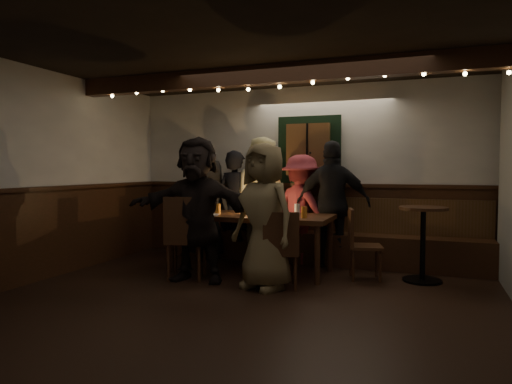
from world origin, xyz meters
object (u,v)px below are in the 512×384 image
at_px(chair_near_left, 185,233).
at_px(chair_near_right, 281,246).
at_px(chair_end, 359,240).
at_px(person_a, 209,208).
at_px(high_top, 423,234).
at_px(person_b, 235,205).
at_px(person_f, 197,209).
at_px(person_g, 264,216).
at_px(person_c, 261,199).
at_px(person_e, 333,204).
at_px(person_d, 301,209).
at_px(dining_table, 251,219).

distance_m(chair_near_left, chair_near_right, 1.22).
xyz_separation_m(chair_end, person_a, (-2.34, 0.58, 0.27)).
relative_size(chair_end, high_top, 0.96).
relative_size(high_top, person_b, 0.55).
height_order(chair_end, person_f, person_f).
bearing_deg(person_a, person_g, 142.40).
bearing_deg(person_c, chair_near_left, 92.40).
distance_m(person_e, person_g, 1.54).
xyz_separation_m(high_top, person_e, (-1.19, 0.47, 0.30)).
xyz_separation_m(person_b, person_c, (0.39, 0.06, 0.10)).
height_order(person_d, person_g, person_g).
height_order(dining_table, chair_near_left, chair_near_left).
distance_m(chair_end, person_b, 2.06).
height_order(dining_table, person_f, person_f).
height_order(chair_near_right, person_b, person_b).
distance_m(chair_near_left, person_d, 1.85).
height_order(high_top, person_e, person_e).
bearing_deg(person_b, high_top, 179.71).
bearing_deg(person_g, chair_near_left, -159.63).
distance_m(high_top, person_e, 1.31).
bearing_deg(chair_end, person_b, 161.41).
relative_size(dining_table, person_e, 1.21).
relative_size(chair_near_left, chair_near_right, 1.16).
bearing_deg(person_b, chair_near_left, 98.64).
relative_size(high_top, person_a, 0.60).
bearing_deg(chair_end, person_f, -156.99).
xyz_separation_m(high_top, person_g, (-1.69, -0.98, 0.25)).
height_order(person_b, person_c, person_c).
relative_size(person_d, person_f, 0.89).
distance_m(dining_table, high_top, 2.17).
relative_size(person_a, person_c, 0.83).
relative_size(chair_near_left, person_g, 0.62).
height_order(chair_near_right, person_d, person_d).
distance_m(person_d, person_f, 1.73).
relative_size(chair_near_right, person_a, 0.58).
distance_m(person_a, person_b, 0.42).
relative_size(chair_near_left, person_e, 0.59).
distance_m(person_c, person_e, 1.11).
relative_size(chair_near_left, chair_end, 1.18).
height_order(high_top, person_a, person_a).
bearing_deg(dining_table, high_top, 5.77).
height_order(person_a, person_d, person_d).
distance_m(person_d, person_g, 1.51).
distance_m(dining_table, person_g, 0.90).
bearing_deg(person_g, person_e, 92.07).
bearing_deg(chair_end, chair_near_right, -133.08).
bearing_deg(person_e, person_b, -13.86).
relative_size(person_b, person_f, 0.93).
xyz_separation_m(person_b, person_d, (1.02, 0.03, -0.04)).
height_order(chair_near_right, person_c, person_c).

